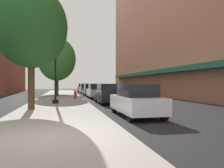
{
  "coord_description": "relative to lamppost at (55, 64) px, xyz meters",
  "views": [
    {
      "loc": [
        0.36,
        -6.77,
        1.68
      ],
      "look_at": [
        6.32,
        20.2,
        1.61
      ],
      "focal_mm": 35.4,
      "sensor_mm": 36.0,
      "label": 1
    }
  ],
  "objects": [
    {
      "name": "sidewalk_slab",
      "position": [
        0.25,
        7.97,
        -3.14
      ],
      "size": [
        4.8,
        50.0,
        0.12
      ],
      "primitive_type": "cube",
      "color": "gray",
      "rests_on": "ground"
    },
    {
      "name": "tree_mid",
      "position": [
        -1.29,
        -3.68,
        1.9
      ],
      "size": [
        4.35,
        4.35,
        7.5
      ],
      "color": "#4C3823",
      "rests_on": "sidewalk_slab"
    },
    {
      "name": "lamppost",
      "position": [
        0.0,
        0.0,
        0.0
      ],
      "size": [
        0.48,
        0.48,
        5.9
      ],
      "color": "black",
      "rests_on": "sidewalk_slab"
    },
    {
      "name": "car_red",
      "position": [
        4.25,
        25.24,
        -2.39
      ],
      "size": [
        1.8,
        4.3,
        1.66
      ],
      "rotation": [
        0.0,
        0.0,
        0.04
      ],
      "color": "black",
      "rests_on": "ground"
    },
    {
      "name": "parking_meter_near",
      "position": [
        2.3,
        1.46,
        -2.25
      ],
      "size": [
        0.14,
        0.09,
        1.31
      ],
      "color": "slate",
      "rests_on": "sidewalk_slab"
    },
    {
      "name": "car_yellow",
      "position": [
        4.25,
        19.53,
        -2.39
      ],
      "size": [
        1.8,
        4.3,
        1.66
      ],
      "rotation": [
        0.0,
        0.0,
        -0.01
      ],
      "color": "black",
      "rests_on": "ground"
    },
    {
      "name": "building_right_brick",
      "position": [
        15.24,
        10.97,
        9.87
      ],
      "size": [
        6.8,
        40.0,
        26.18
      ],
      "color": "#9E6047",
      "rests_on": "ground"
    },
    {
      "name": "fire_hydrant",
      "position": [
        1.79,
        4.87,
        -2.68
      ],
      "size": [
        0.33,
        0.26,
        0.79
      ],
      "color": "red",
      "rests_on": "sidewalk_slab"
    },
    {
      "name": "ground_plane",
      "position": [
        4.25,
        6.97,
        -3.2
      ],
      "size": [
        90.0,
        90.0,
        0.0
      ],
      "primitive_type": "plane",
      "color": "black"
    },
    {
      "name": "car_black",
      "position": [
        4.25,
        0.2,
        -2.39
      ],
      "size": [
        1.8,
        4.3,
        1.66
      ],
      "rotation": [
        0.0,
        0.0,
        -0.0
      ],
      "color": "black",
      "rests_on": "ground"
    },
    {
      "name": "car_silver",
      "position": [
        4.25,
        6.99,
        -2.39
      ],
      "size": [
        1.8,
        4.3,
        1.66
      ],
      "rotation": [
        0.0,
        0.0,
        -0.03
      ],
      "color": "black",
      "rests_on": "ground"
    },
    {
      "name": "building_far_background",
      "position": [
        -10.76,
        25.97,
        5.51
      ],
      "size": [
        6.8,
        18.0,
        17.46
      ],
      "color": "brown",
      "rests_on": "ground"
    },
    {
      "name": "car_blue",
      "position": [
        4.25,
        12.69,
        -2.39
      ],
      "size": [
        1.8,
        4.3,
        1.66
      ],
      "rotation": [
        0.0,
        0.0,
        0.03
      ],
      "color": "black",
      "rests_on": "ground"
    },
    {
      "name": "parking_meter_far",
      "position": [
        2.3,
        3.11,
        -2.25
      ],
      "size": [
        0.14,
        0.09,
        1.31
      ],
      "color": "slate",
      "rests_on": "sidewalk_slab"
    },
    {
      "name": "tree_far",
      "position": [
        -0.36,
        16.89,
        1.92
      ],
      "size": [
        5.0,
        5.0,
        7.89
      ],
      "color": "#422D1E",
      "rests_on": "sidewalk_slab"
    },
    {
      "name": "tree_near",
      "position": [
        -0.18,
        10.55,
        1.51
      ],
      "size": [
        4.68,
        4.68,
        7.29
      ],
      "color": "#422D1E",
      "rests_on": "sidewalk_slab"
    },
    {
      "name": "car_white",
      "position": [
        4.25,
        -7.07,
        -2.39
      ],
      "size": [
        1.8,
        4.3,
        1.66
      ],
      "rotation": [
        0.0,
        0.0,
        -0.04
      ],
      "color": "black",
      "rests_on": "ground"
    }
  ]
}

